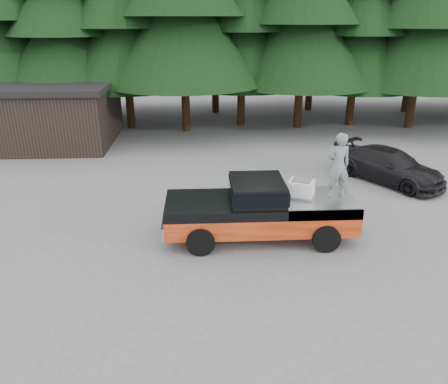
{
  "coord_description": "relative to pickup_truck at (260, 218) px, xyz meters",
  "views": [
    {
      "loc": [
        -0.13,
        -12.02,
        6.48
      ],
      "look_at": [
        0.53,
        0.0,
        1.66
      ],
      "focal_mm": 35.0,
      "sensor_mm": 36.0,
      "label": 1
    }
  ],
  "objects": [
    {
      "name": "air_compressor",
      "position": [
        1.27,
        0.07,
        0.92
      ],
      "size": [
        0.92,
        0.86,
        0.51
      ],
      "primitive_type": "cube",
      "rotation": [
        0.0,
        0.0,
        -0.42
      ],
      "color": "silver",
      "rests_on": "pickup_truck"
    },
    {
      "name": "man_on_bed",
      "position": [
        2.35,
        0.05,
        1.67
      ],
      "size": [
        0.79,
        0.57,
        2.01
      ],
      "primitive_type": "imported",
      "rotation": [
        0.0,
        0.0,
        3.27
      ],
      "color": "slate",
      "rests_on": "pickup_truck"
    },
    {
      "name": "ground",
      "position": [
        -1.65,
        -0.24,
        -0.67
      ],
      "size": [
        120.0,
        120.0,
        0.0
      ],
      "primitive_type": "plane",
      "color": "#515254",
      "rests_on": "ground"
    },
    {
      "name": "pickup_truck",
      "position": [
        0.0,
        0.0,
        0.0
      ],
      "size": [
        6.0,
        2.04,
        1.33
      ],
      "primitive_type": null,
      "color": "#E04620",
      "rests_on": "ground"
    },
    {
      "name": "utility_building",
      "position": [
        -10.65,
        11.76,
        1.0
      ],
      "size": [
        8.4,
        6.4,
        3.3
      ],
      "color": "black",
      "rests_on": "ground"
    },
    {
      "name": "parked_car",
      "position": [
        6.11,
        4.78,
        0.02
      ],
      "size": [
        4.23,
        5.03,
        1.38
      ],
      "primitive_type": "imported",
      "rotation": [
        0.0,
        0.0,
        0.58
      ],
      "color": "black",
      "rests_on": "ground"
    },
    {
      "name": "truck_cab",
      "position": [
        -0.1,
        0.0,
        0.96
      ],
      "size": [
        1.66,
        1.9,
        0.59
      ],
      "primitive_type": "cube",
      "color": "black",
      "rests_on": "pickup_truck"
    }
  ]
}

